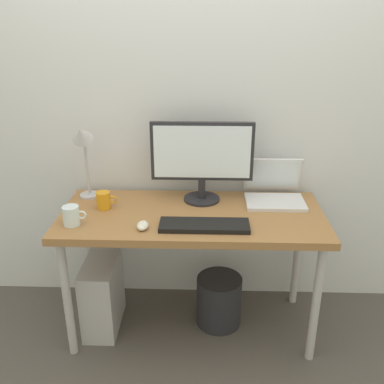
{
  "coord_description": "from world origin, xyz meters",
  "views": [
    {
      "loc": [
        0.07,
        -2.06,
        1.71
      ],
      "look_at": [
        0.0,
        0.0,
        0.85
      ],
      "focal_mm": 40.62,
      "sensor_mm": 36.0,
      "label": 1
    }
  ],
  "objects_px": {
    "laptop": "(274,190)",
    "coffee_mug": "(104,200)",
    "glass_cup": "(72,216)",
    "mouse": "(143,225)",
    "computer_tower": "(103,294)",
    "monitor": "(202,157)",
    "wastebasket": "(219,300)",
    "keyboard": "(204,225)",
    "desk_lamp": "(83,146)",
    "desk": "(192,225)"
  },
  "relations": [
    {
      "from": "computer_tower",
      "to": "wastebasket",
      "type": "height_order",
      "value": "computer_tower"
    },
    {
      "from": "desk_lamp",
      "to": "keyboard",
      "type": "height_order",
      "value": "desk_lamp"
    },
    {
      "from": "desk",
      "to": "monitor",
      "type": "bearing_deg",
      "value": 74.09
    },
    {
      "from": "mouse",
      "to": "coffee_mug",
      "type": "distance_m",
      "value": 0.33
    },
    {
      "from": "monitor",
      "to": "computer_tower",
      "type": "bearing_deg",
      "value": -161.8
    },
    {
      "from": "desk_lamp",
      "to": "coffee_mug",
      "type": "relative_size",
      "value": 4.01
    },
    {
      "from": "keyboard",
      "to": "wastebasket",
      "type": "height_order",
      "value": "keyboard"
    },
    {
      "from": "desk_lamp",
      "to": "monitor",
      "type": "bearing_deg",
      "value": -0.05
    },
    {
      "from": "laptop",
      "to": "wastebasket",
      "type": "xyz_separation_m",
      "value": [
        -0.3,
        -0.16,
        -0.63
      ]
    },
    {
      "from": "coffee_mug",
      "to": "computer_tower",
      "type": "xyz_separation_m",
      "value": [
        -0.04,
        -0.06,
        -0.56
      ]
    },
    {
      "from": "desk_lamp",
      "to": "keyboard",
      "type": "relative_size",
      "value": 1.0
    },
    {
      "from": "glass_cup",
      "to": "coffee_mug",
      "type": "bearing_deg",
      "value": 59.32
    },
    {
      "from": "laptop",
      "to": "wastebasket",
      "type": "height_order",
      "value": "laptop"
    },
    {
      "from": "desk_lamp",
      "to": "laptop",
      "type": "bearing_deg",
      "value": 1.08
    },
    {
      "from": "mouse",
      "to": "coffee_mug",
      "type": "height_order",
      "value": "coffee_mug"
    },
    {
      "from": "keyboard",
      "to": "coffee_mug",
      "type": "xyz_separation_m",
      "value": [
        -0.54,
        0.21,
        0.03
      ]
    },
    {
      "from": "laptop",
      "to": "desk_lamp",
      "type": "xyz_separation_m",
      "value": [
        -1.04,
        -0.02,
        0.25
      ]
    },
    {
      "from": "glass_cup",
      "to": "wastebasket",
      "type": "bearing_deg",
      "value": 13.8
    },
    {
      "from": "glass_cup",
      "to": "mouse",
      "type": "bearing_deg",
      "value": -5.02
    },
    {
      "from": "computer_tower",
      "to": "wastebasket",
      "type": "relative_size",
      "value": 1.4
    },
    {
      "from": "monitor",
      "to": "wastebasket",
      "type": "bearing_deg",
      "value": -52.21
    },
    {
      "from": "laptop",
      "to": "computer_tower",
      "type": "distance_m",
      "value": 1.14
    },
    {
      "from": "laptop",
      "to": "keyboard",
      "type": "distance_m",
      "value": 0.53
    },
    {
      "from": "desk",
      "to": "wastebasket",
      "type": "height_order",
      "value": "desk"
    },
    {
      "from": "coffee_mug",
      "to": "wastebasket",
      "type": "distance_m",
      "value": 0.89
    },
    {
      "from": "keyboard",
      "to": "wastebasket",
      "type": "distance_m",
      "value": 0.63
    },
    {
      "from": "laptop",
      "to": "wastebasket",
      "type": "distance_m",
      "value": 0.72
    },
    {
      "from": "laptop",
      "to": "computer_tower",
      "type": "xyz_separation_m",
      "value": [
        -0.96,
        -0.2,
        -0.57
      ]
    },
    {
      "from": "laptop",
      "to": "coffee_mug",
      "type": "relative_size",
      "value": 2.91
    },
    {
      "from": "keyboard",
      "to": "wastebasket",
      "type": "relative_size",
      "value": 1.47
    },
    {
      "from": "monitor",
      "to": "computer_tower",
      "type": "height_order",
      "value": "monitor"
    },
    {
      "from": "monitor",
      "to": "laptop",
      "type": "height_order",
      "value": "monitor"
    },
    {
      "from": "coffee_mug",
      "to": "computer_tower",
      "type": "relative_size",
      "value": 0.26
    },
    {
      "from": "laptop",
      "to": "desk_lamp",
      "type": "relative_size",
      "value": 0.73
    },
    {
      "from": "keyboard",
      "to": "coffee_mug",
      "type": "height_order",
      "value": "coffee_mug"
    },
    {
      "from": "monitor",
      "to": "desk_lamp",
      "type": "relative_size",
      "value": 1.25
    },
    {
      "from": "mouse",
      "to": "computer_tower",
      "type": "height_order",
      "value": "mouse"
    },
    {
      "from": "desk",
      "to": "keyboard",
      "type": "relative_size",
      "value": 3.15
    },
    {
      "from": "mouse",
      "to": "coffee_mug",
      "type": "xyz_separation_m",
      "value": [
        -0.24,
        0.23,
        0.03
      ]
    },
    {
      "from": "laptop",
      "to": "desk_lamp",
      "type": "distance_m",
      "value": 1.07
    },
    {
      "from": "desk",
      "to": "monitor",
      "type": "xyz_separation_m",
      "value": [
        0.05,
        0.17,
        0.33
      ]
    },
    {
      "from": "keyboard",
      "to": "mouse",
      "type": "height_order",
      "value": "mouse"
    },
    {
      "from": "laptop",
      "to": "glass_cup",
      "type": "bearing_deg",
      "value": -161.81
    },
    {
      "from": "laptop",
      "to": "glass_cup",
      "type": "height_order",
      "value": "laptop"
    },
    {
      "from": "monitor",
      "to": "wastebasket",
      "type": "height_order",
      "value": "monitor"
    },
    {
      "from": "glass_cup",
      "to": "wastebasket",
      "type": "distance_m",
      "value": 0.99
    },
    {
      "from": "laptop",
      "to": "monitor",
      "type": "bearing_deg",
      "value": -177.13
    },
    {
      "from": "desk",
      "to": "coffee_mug",
      "type": "distance_m",
      "value": 0.49
    },
    {
      "from": "desk_lamp",
      "to": "glass_cup",
      "type": "height_order",
      "value": "desk_lamp"
    },
    {
      "from": "desk",
      "to": "keyboard",
      "type": "height_order",
      "value": "keyboard"
    }
  ]
}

